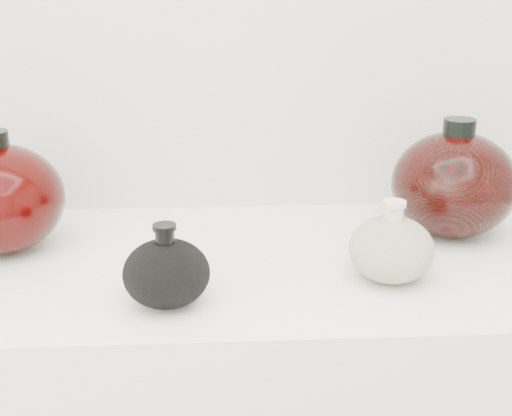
{
  "coord_description": "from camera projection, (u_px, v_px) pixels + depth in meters",
  "views": [
    {
      "loc": [
        -0.05,
        -0.06,
        1.34
      ],
      "look_at": [
        0.01,
        0.92,
        0.99
      ],
      "focal_mm": 50.0,
      "sensor_mm": 36.0,
      "label": 1
    }
  ],
  "objects": [
    {
      "name": "room",
      "position": [
        324.0,
        50.0,
        0.33
      ],
      "size": [
        3.04,
        2.42,
        2.64
      ],
      "color": "slate",
      "rests_on": "ground"
    },
    {
      "name": "right_round_pot",
      "position": [
        454.0,
        184.0,
        1.18
      ],
      "size": [
        0.27,
        0.27,
        0.2
      ],
      "color": "black",
      "rests_on": "display_counter"
    },
    {
      "name": "black_gourd_vase",
      "position": [
        166.0,
        273.0,
        0.94
      ],
      "size": [
        0.13,
        0.13,
        0.11
      ],
      "color": "black",
      "rests_on": "display_counter"
    },
    {
      "name": "cream_gourd_vase",
      "position": [
        391.0,
        248.0,
        1.02
      ],
      "size": [
        0.16,
        0.16,
        0.12
      ],
      "color": "beige",
      "rests_on": "display_counter"
    }
  ]
}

